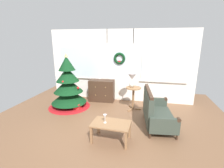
% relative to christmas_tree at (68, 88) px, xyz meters
% --- Properties ---
extents(ground_plane, '(6.76, 6.76, 0.00)m').
position_rel_christmas_tree_xyz_m(ground_plane, '(1.53, -1.02, -0.64)').
color(ground_plane, brown).
extents(back_wall_with_door, '(5.20, 0.19, 2.55)m').
position_rel_christmas_tree_xyz_m(back_wall_with_door, '(1.53, 1.06, 0.64)').
color(back_wall_with_door, white).
rests_on(back_wall_with_door, ground).
extents(christmas_tree, '(1.37, 1.37, 1.78)m').
position_rel_christmas_tree_xyz_m(christmas_tree, '(0.00, 0.00, 0.00)').
color(christmas_tree, '#4C331E').
rests_on(christmas_tree, ground).
extents(dresser_cabinet, '(0.92, 0.48, 0.78)m').
position_rel_christmas_tree_xyz_m(dresser_cabinet, '(0.92, 0.77, -0.25)').
color(dresser_cabinet, '#3D281C').
rests_on(dresser_cabinet, ground).
extents(settee_sofa, '(0.86, 1.48, 0.96)m').
position_rel_christmas_tree_xyz_m(settee_sofa, '(2.77, -0.66, -0.27)').
color(settee_sofa, '#3D281C').
rests_on(settee_sofa, ground).
extents(side_table, '(0.50, 0.48, 0.74)m').
position_rel_christmas_tree_xyz_m(side_table, '(2.11, 0.23, -0.12)').
color(side_table, '#8E6642').
rests_on(side_table, ground).
extents(table_lamp, '(0.28, 0.28, 0.44)m').
position_rel_christmas_tree_xyz_m(table_lamp, '(2.05, 0.27, 0.38)').
color(table_lamp, silver).
rests_on(table_lamp, side_table).
extents(coffee_table, '(0.87, 0.56, 0.42)m').
position_rel_christmas_tree_xyz_m(coffee_table, '(1.80, -1.60, -0.28)').
color(coffee_table, '#8E6642').
rests_on(coffee_table, ground).
extents(wine_glass, '(0.08, 0.08, 0.20)m').
position_rel_christmas_tree_xyz_m(wine_glass, '(1.67, -1.61, -0.08)').
color(wine_glass, silver).
rests_on(wine_glass, coffee_table).
extents(gift_box, '(0.21, 0.19, 0.21)m').
position_rel_christmas_tree_xyz_m(gift_box, '(0.38, -0.21, -0.54)').
color(gift_box, red).
rests_on(gift_box, ground).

